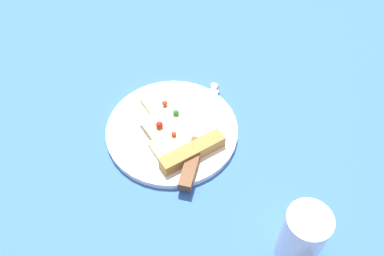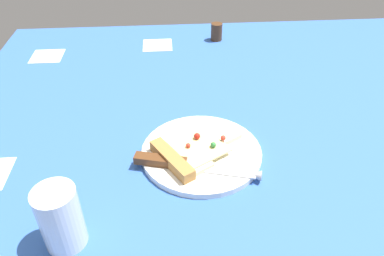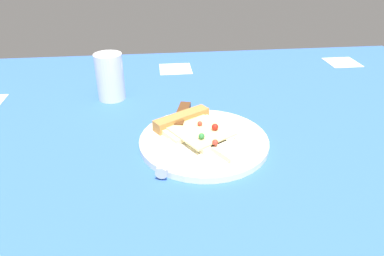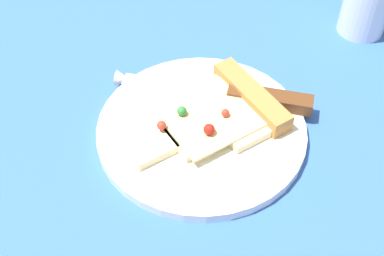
{
  "view_description": "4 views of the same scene",
  "coord_description": "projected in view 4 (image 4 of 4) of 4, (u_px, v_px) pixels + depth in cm",
  "views": [
    {
      "loc": [
        57.13,
        6.65,
        61.71
      ],
      "look_at": [
        10.88,
        7.54,
        2.56
      ],
      "focal_mm": 39.63,
      "sensor_mm": 36.0,
      "label": 1
    },
    {
      "loc": [
        16.14,
        59.92,
        48.9
      ],
      "look_at": [
        11.42,
        0.28,
        4.13
      ],
      "focal_mm": 34.64,
      "sensor_mm": 36.0,
      "label": 2
    },
    {
      "loc": [
        -45.53,
        12.37,
        35.05
      ],
      "look_at": [
        9.11,
        6.23,
        4.03
      ],
      "focal_mm": 32.98,
      "sensor_mm": 36.0,
      "label": 3
    },
    {
      "loc": [
        7.5,
        -36.49,
        46.29
      ],
      "look_at": [
        8.69,
        2.46,
        2.7
      ],
      "focal_mm": 49.85,
      "sensor_mm": 36.0,
      "label": 4
    }
  ],
  "objects": [
    {
      "name": "plate",
      "position": [
        201.0,
        130.0,
        0.61
      ],
      "size": [
        23.93,
        23.93,
        1.24
      ],
      "primitive_type": "cylinder",
      "color": "white",
      "rests_on": "ground_plane"
    },
    {
      "name": "pizza_slice",
      "position": [
        220.0,
        113.0,
        0.61
      ],
      "size": [
        18.93,
        15.65,
        2.57
      ],
      "rotation": [
        0.0,
        0.0,
        2.11
      ],
      "color": "beige",
      "rests_on": "plate"
    },
    {
      "name": "knife",
      "position": [
        231.0,
        94.0,
        0.63
      ],
      "size": [
        23.73,
        8.22,
        2.45
      ],
      "rotation": [
        0.0,
        0.0,
        1.31
      ],
      "color": "silver",
      "rests_on": "plate"
    },
    {
      "name": "ground_plane",
      "position": [
        116.0,
        171.0,
        0.6
      ],
      "size": [
        132.88,
        132.88,
        3.0
      ],
      "color": "#3360B7",
      "rests_on": "ground"
    }
  ]
}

